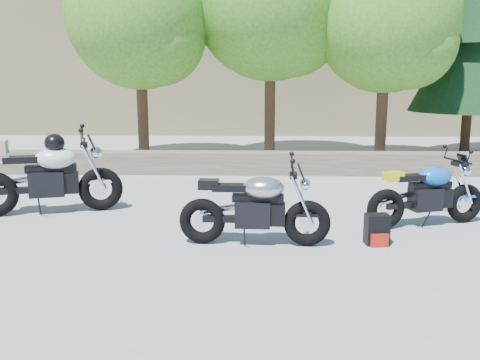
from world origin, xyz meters
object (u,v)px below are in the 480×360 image
blue_bike (428,194)px  backpack (377,230)px  silver_bike (255,209)px  white_bike (47,175)px

blue_bike → backpack: (-0.95, -0.95, -0.28)m
silver_bike → blue_bike: bearing=23.8°
silver_bike → backpack: silver_bike is taller
silver_bike → white_bike: 3.74m
backpack → blue_bike: bearing=39.2°
silver_bike → white_bike: bearing=158.3°
blue_bike → backpack: 1.37m
white_bike → blue_bike: white_bike is taller
silver_bike → blue_bike: size_ratio=1.06×
silver_bike → blue_bike: 2.78m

